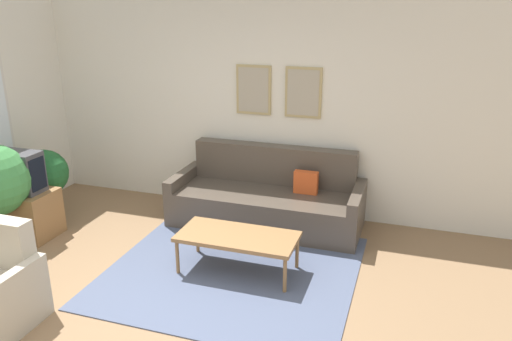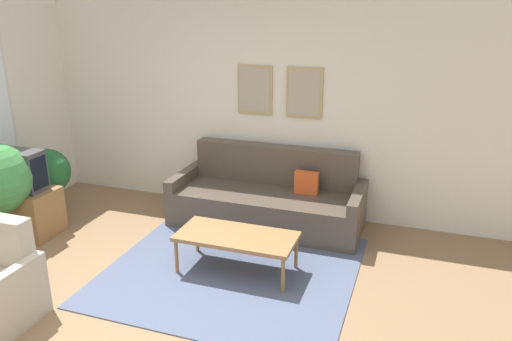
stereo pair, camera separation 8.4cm
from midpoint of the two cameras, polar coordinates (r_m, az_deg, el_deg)
name	(u,v)px [view 1 (the left image)]	position (r m, az deg, el deg)	size (l,w,h in m)	color
ground_plane	(136,324)	(4.52, -14.14, -16.65)	(16.00, 16.00, 0.00)	#846647
area_rug	(233,270)	(5.13, -3.17, -11.32)	(2.43, 2.24, 0.01)	#4C5670
wall_back	(244,104)	(6.29, -1.79, 7.57)	(8.00, 0.09, 2.70)	silver
couch	(268,200)	(6.03, 0.94, -3.35)	(2.27, 0.90, 0.90)	#4C4238
coffee_table	(238,238)	(4.95, -2.60, -7.70)	(1.18, 0.55, 0.40)	olive
tv_stand	(24,213)	(6.35, -25.32, -4.41)	(0.72, 0.49, 0.54)	olive
tv	(18,172)	(6.18, -25.94, -0.11)	(0.56, 0.28, 0.46)	#424247
potted_plant_by_window	(45,176)	(6.57, -23.30, -0.63)	(0.56, 0.56, 0.89)	beige
potted_plant_small	(29,188)	(6.54, -24.87, -1.79)	(0.44, 0.44, 0.74)	#935638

